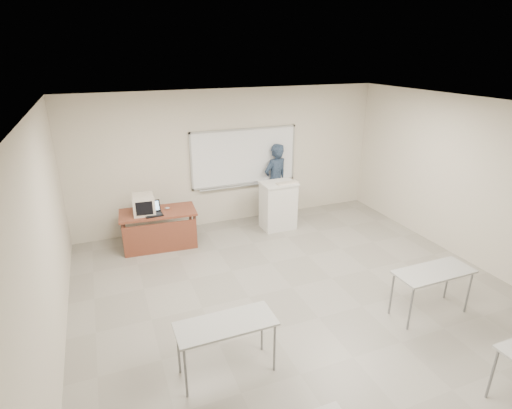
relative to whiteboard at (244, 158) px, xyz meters
name	(u,v)px	position (x,y,z in m)	size (l,w,h in m)	color
floor	(319,318)	(-0.30, -3.97, -1.49)	(7.00, 8.00, 0.01)	gray
whiteboard	(244,158)	(0.00, 0.00, 0.00)	(2.48, 0.10, 1.31)	white
student_desks	(382,338)	(-0.30, -5.32, -0.81)	(4.40, 2.20, 0.73)	#A6A6A1
instructor_desk	(159,223)	(-2.10, -0.78, -0.93)	(1.48, 0.74, 0.75)	brown
podium	(278,205)	(0.50, -0.77, -0.95)	(0.76, 0.55, 1.06)	silver
crt_monitor	(144,204)	(-2.35, -0.68, -0.54)	(0.41, 0.46, 0.39)	beige
laptop	(153,211)	(-2.20, -0.79, -0.67)	(0.33, 0.31, 0.25)	black
mouse	(167,208)	(-1.90, -0.62, -0.71)	(0.10, 0.07, 0.04)	#98999E
keyboard	(287,183)	(0.65, -0.89, -0.40)	(0.49, 0.16, 0.03)	beige
presenter	(275,181)	(0.74, -0.09, -0.60)	(0.64, 0.42, 1.76)	black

